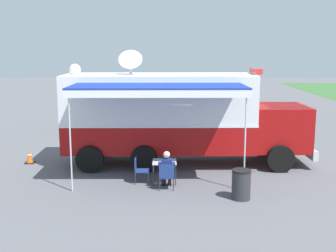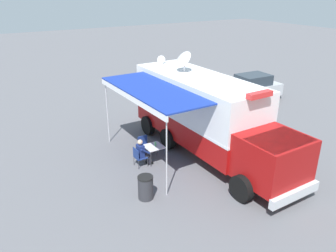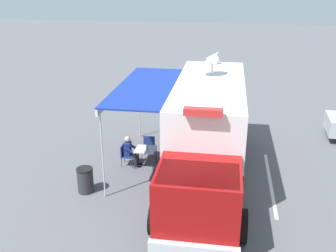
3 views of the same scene
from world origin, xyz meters
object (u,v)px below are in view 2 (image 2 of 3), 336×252
Objects in this scene: water_bottle at (155,144)px; folding_chair_at_table at (139,156)px; folding_chair_beside_table at (144,144)px; car_behind_truck at (251,88)px; command_truck at (206,114)px; trash_bin at (146,187)px; seated_responder at (142,152)px; traffic_cone at (146,110)px; folding_table at (154,147)px.

water_bottle is 0.93m from folding_chair_at_table.
car_behind_truck reaches higher than folding_chair_beside_table.
command_truck is 10.47× the size of trash_bin.
water_bottle is 0.26× the size of folding_chair_at_table.
seated_responder reaches higher than traffic_cone.
folding_chair_at_table is 0.70× the size of seated_responder.
folding_chair_beside_table reaches higher than folding_table.
traffic_cone is (-4.05, -7.70, -0.18)m from trash_bin.
folding_table is 0.89× the size of trash_bin.
trash_bin is 8.70m from traffic_cone.
trash_bin is at bearing 62.28° from traffic_cone.
folding_table is at bearing -172.45° from seated_responder.
command_truck is 2.78m from folding_table.
folding_chair_at_table is at bearing 5.99° from folding_table.
water_bottle is 0.05× the size of car_behind_truck.
trash_bin is at bearing 53.63° from water_bottle.
folding_table is 0.87m from folding_chair_beside_table.
seated_responder is 6.24m from traffic_cone.
trash_bin is (4.06, 1.82, -1.49)m from command_truck.
car_behind_truck is at bearing -147.78° from command_truck.
command_truck is 3.55m from folding_chair_at_table.
water_bottle is 0.26× the size of folding_chair_beside_table.
command_truck is 8.82m from car_behind_truck.
water_bottle is at bearing -11.80° from command_truck.
traffic_cone is (-2.34, -5.38, -0.55)m from water_bottle.
trash_bin is (1.57, 3.18, -0.06)m from folding_chair_beside_table.
folding_chair_beside_table is (2.48, -1.36, -1.43)m from command_truck.
folding_chair_at_table reaches higher than traffic_cone.
water_bottle is at bearing 66.50° from traffic_cone.
folding_chair_at_table is 1.00× the size of folding_chair_beside_table.
command_truck is 11.73× the size of folding_table.
water_bottle is (-0.07, 0.01, 0.16)m from folding_table.
trash_bin reaches higher than folding_chair_beside_table.
traffic_cone is (-3.21, -5.45, -0.23)m from folding_chair_at_table.
folding_chair_at_table is at bearing 21.78° from car_behind_truck.
command_truck is 10.95× the size of folding_chair_at_table.
seated_responder is at bearing -7.96° from command_truck.
command_truck is at bearing 168.20° from water_bottle.
car_behind_truck is at bearing -157.05° from folding_table.
folding_chair_beside_table is at bearing -116.33° from trash_bin.
folding_chair_beside_table is (-0.74, -0.93, 0.00)m from folding_chair_at_table.
folding_chair_at_table is at bearing 51.57° from folding_chair_beside_table.
seated_responder is at bearing 7.55° from folding_table.
folding_table is (2.43, -0.51, -1.27)m from command_truck.
water_bottle is at bearing 98.68° from folding_chair_beside_table.
command_truck is 2.65m from water_bottle.
seated_responder is (0.68, 0.07, -0.18)m from water_bottle.
seated_responder is (3.04, -0.42, -1.29)m from command_truck.
car_behind_truck is at bearing -158.22° from folding_chair_at_table.
seated_responder is (0.55, 0.93, 0.14)m from folding_chair_beside_table.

